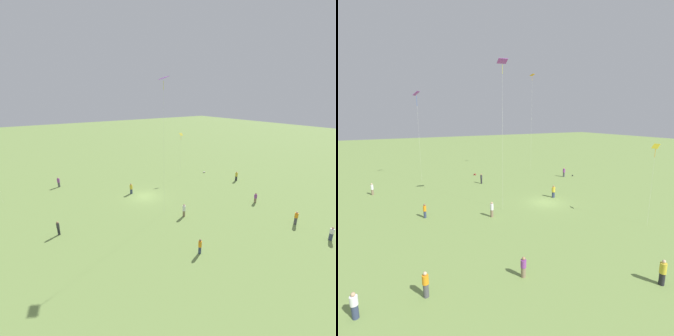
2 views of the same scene
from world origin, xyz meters
The scene contains 17 objects.
ground_plane centered at (0.00, 0.00, 0.00)m, with size 240.00×240.00×0.00m, color #7A994C.
person_0 centered at (14.55, 20.38, 0.88)m, with size 0.43×0.43×1.76m.
person_1 centered at (13.31, 3.74, 0.87)m, with size 0.43×0.43×1.72m.
person_2 centered at (1.34, -2.34, 0.85)m, with size 0.51×0.51×1.75m.
person_3 centered at (-1.30, 8.44, 0.89)m, with size 0.56×0.56×1.78m.
person_4 centered at (-12.76, 11.20, 0.76)m, with size 0.56×0.56×1.56m.
person_5 centered at (-17.88, 3.29, 0.91)m, with size 0.45×0.45×1.84m.
person_6 centered at (10.79, -12.13, 0.88)m, with size 0.43×0.43×1.79m.
person_7 centered at (1.95, 15.27, 0.83)m, with size 0.45×0.45×1.65m.
person_8 centered at (-11.69, 21.71, 0.80)m, with size 0.61×0.61×1.64m.
person_9 centered at (-11.71, 17.78, 0.87)m, with size 0.58×0.58×1.76m.
kite_0 centered at (-10.99, -5.25, 7.90)m, with size 0.65×0.49×8.61m.
kite_1 centered at (19.88, 12.46, 14.54)m, with size 1.45×1.39×15.44m.
kite_2 centered at (18.96, -9.90, 18.10)m, with size 1.08×1.10×19.61m.
kite_3 centered at (0.39, 6.19, 16.65)m, with size 1.23×1.28×17.55m.
picnic_bag_0 centered at (10.54, -14.08, 0.10)m, with size 0.30×0.31×0.21m.
picnic_bag_2 centered at (19.95, 2.41, 0.15)m, with size 0.45×0.43×0.30m.
Camera 2 is at (-27.16, 20.13, 11.29)m, focal length 28.00 mm.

